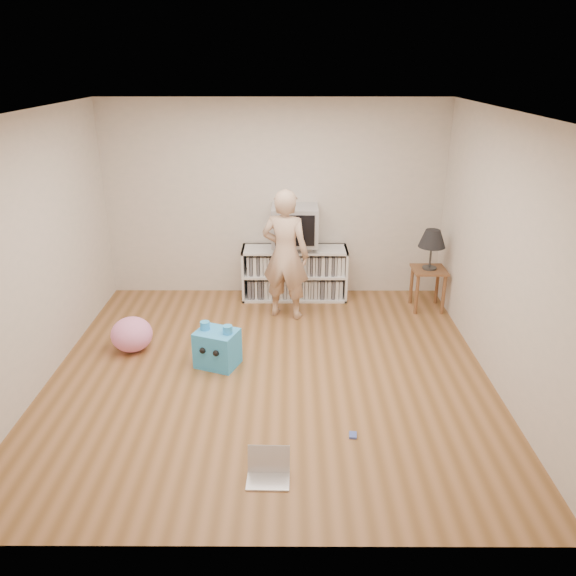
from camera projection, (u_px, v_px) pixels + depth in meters
The scene contains 13 objects.
ground at pixel (270, 373), 5.84m from camera, with size 4.50×4.50×0.00m, color brown.
walls at pixel (268, 255), 5.35m from camera, with size 4.52×4.52×2.60m.
ceiling at pixel (266, 113), 4.86m from camera, with size 4.50×4.50×0.01m, color white.
media_unit at pixel (295, 273), 7.59m from camera, with size 1.40×0.45×0.70m.
dvd_deck at pixel (295, 246), 7.43m from camera, with size 0.45×0.35×0.07m, color gray.
crt_tv at pixel (295, 225), 7.32m from camera, with size 0.60×0.53×0.50m.
side_table at pixel (428, 279), 7.21m from camera, with size 0.42×0.42×0.55m.
table_lamp at pixel (432, 239), 7.01m from camera, with size 0.34×0.34×0.52m.
person at pixel (285, 255), 6.85m from camera, with size 0.59×0.39×1.63m, color #CEA98D.
laptop at pixel (268, 470), 4.37m from camera, with size 0.34×0.27×0.23m.
playing_cards at pixel (353, 435), 4.86m from camera, with size 0.07×0.09×0.02m, color #4961C4.
plush_blue at pixel (217, 348), 5.92m from camera, with size 0.51×0.46×0.49m.
plush_pink at pixel (132, 334), 6.23m from camera, with size 0.46×0.46×0.39m, color pink.
Camera 1 is at (0.21, -5.07, 3.03)m, focal length 35.00 mm.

